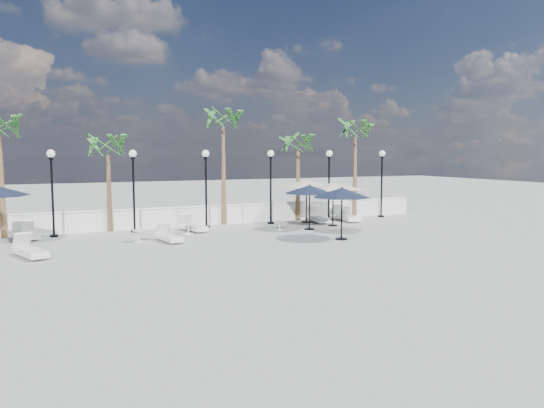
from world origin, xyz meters
name	(u,v)px	position (x,y,z in m)	size (l,w,h in m)	color
ground	(258,249)	(0.00, 0.00, 0.00)	(100.00, 100.00, 0.00)	gray
balustrade	(200,216)	(0.00, 7.50, 0.47)	(26.00, 0.30, 1.01)	white
lamppost_1	(52,180)	(-7.00, 6.50, 2.49)	(0.36, 0.36, 3.84)	black
lamppost_2	(133,179)	(-3.50, 6.50, 2.49)	(0.36, 0.36, 3.84)	black
lamppost_3	(206,177)	(0.00, 6.50, 2.49)	(0.36, 0.36, 3.84)	black
lamppost_4	(271,176)	(3.50, 6.50, 2.49)	(0.36, 0.36, 3.84)	black
lamppost_5	(329,175)	(7.00, 6.50, 2.49)	(0.36, 0.36, 3.84)	black
lamppost_6	(382,174)	(10.50, 6.50, 2.49)	(0.36, 0.36, 3.84)	black
palm_1	(108,152)	(-4.50, 7.30, 3.75)	(2.60, 2.60, 4.70)	brown
palm_2	(223,125)	(1.20, 7.30, 5.12)	(2.60, 2.60, 6.10)	brown
palm_3	(298,148)	(5.50, 7.30, 3.95)	(2.60, 2.60, 4.90)	brown
palm_4	(355,135)	(9.20, 7.30, 4.73)	(2.60, 2.60, 5.70)	brown
lounger_0	(30,251)	(-7.96, 1.81, 0.25)	(1.26, 2.07, 0.74)	white
lounger_1	(31,234)	(-7.94, 6.22, 0.21)	(0.83, 1.75, 0.63)	white
lounger_2	(20,235)	(-8.33, 6.22, 0.22)	(0.73, 1.80, 0.66)	white
lounger_3	(193,226)	(-0.97, 5.53, 0.24)	(1.06, 1.99, 0.71)	white
lounger_4	(169,237)	(-2.71, 3.07, 0.23)	(0.87, 1.87, 0.67)	white
lounger_5	(345,216)	(7.66, 5.83, 0.26)	(0.90, 2.15, 0.78)	white
lounger_6	(318,218)	(5.97, 5.86, 0.25)	(0.86, 2.07, 0.75)	white
lounger_7	(349,217)	(7.71, 5.55, 0.23)	(1.07, 1.91, 0.68)	white
side_table_0	(139,235)	(-3.86, 3.55, 0.30)	(0.52, 0.52, 0.50)	white
side_table_1	(188,227)	(-1.39, 4.82, 0.34)	(0.59, 0.59, 0.57)	white
side_table_2	(280,224)	(2.99, 4.33, 0.27)	(0.46, 0.46, 0.45)	white
parasol_navy_mid	(310,190)	(4.33, 3.81, 1.94)	(2.46, 2.46, 2.21)	black
parasol_navy_right	(342,193)	(4.16, 0.63, 2.00)	(2.54, 2.54, 2.28)	black
parasol_cream_sq_a	(333,183)	(6.03, 4.45, 2.18)	(4.80, 4.80, 2.36)	black
parasol_cream_sq_b	(306,180)	(5.44, 6.20, 2.25)	(4.85, 4.85, 2.43)	black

